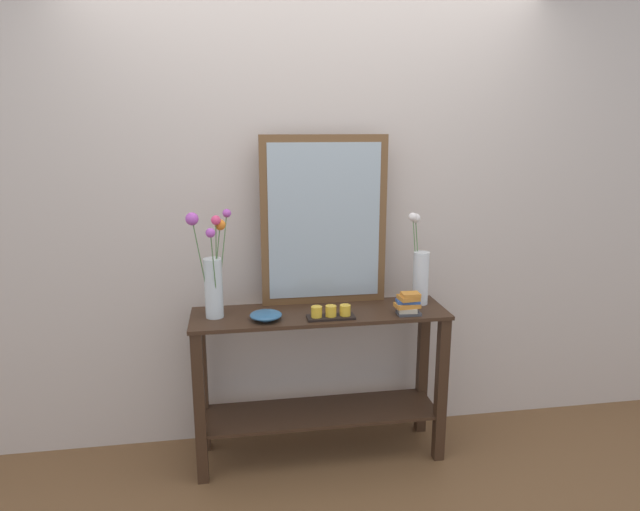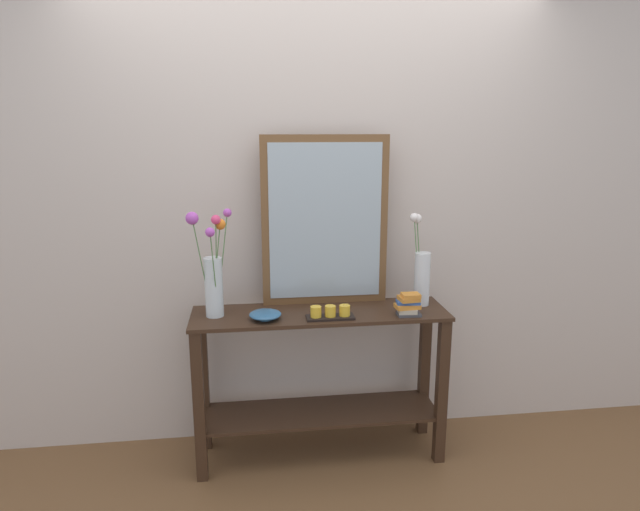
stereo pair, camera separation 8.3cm
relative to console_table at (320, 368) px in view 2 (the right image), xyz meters
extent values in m
cube|color=brown|center=(0.00, 0.00, -0.53)|extent=(7.00, 6.00, 0.02)
cube|color=beige|center=(0.00, 0.31, 0.83)|extent=(6.40, 0.08, 2.70)
cube|color=#382316|center=(0.00, 0.00, 0.31)|extent=(1.35, 0.37, 0.02)
cube|color=#382316|center=(0.00, 0.00, -0.26)|extent=(1.29, 0.33, 0.02)
cube|color=#382316|center=(-0.64, -0.15, -0.11)|extent=(0.06, 0.06, 0.82)
cube|color=#382316|center=(0.64, -0.15, -0.11)|extent=(0.06, 0.06, 0.82)
cube|color=#382316|center=(-0.64, 0.15, -0.11)|extent=(0.06, 0.06, 0.82)
cube|color=#382316|center=(0.64, 0.15, -0.11)|extent=(0.06, 0.06, 0.82)
cube|color=brown|center=(0.05, 0.16, 0.78)|extent=(0.68, 0.03, 0.91)
cube|color=#9EADB7|center=(0.05, 0.14, 0.78)|extent=(0.60, 0.00, 0.83)
cylinder|color=silver|center=(-0.55, 0.01, 0.48)|extent=(0.09, 0.09, 0.31)
cylinder|color=#4C753D|center=(-0.54, -0.05, 0.56)|extent=(0.02, 0.09, 0.44)
sphere|color=#B24CB7|center=(-0.55, -0.09, 0.78)|extent=(0.05, 0.05, 0.05)
cylinder|color=#4C753D|center=(-0.53, 0.00, 0.57)|extent=(0.07, 0.02, 0.46)
sphere|color=orange|center=(-0.50, 0.00, 0.80)|extent=(0.05, 0.05, 0.05)
cylinder|color=#4C753D|center=(-0.53, 0.00, 0.59)|extent=(0.02, 0.06, 0.49)
sphere|color=#EA4275|center=(-0.52, -0.03, 0.83)|extent=(0.05, 0.05, 0.05)
cylinder|color=#4C753D|center=(-0.60, -0.02, 0.59)|extent=(0.07, 0.05, 0.50)
sphere|color=#B24CB7|center=(-0.63, -0.04, 0.84)|extent=(0.06, 0.06, 0.06)
cylinder|color=#4C753D|center=(-0.50, 0.03, 0.59)|extent=(0.07, 0.09, 0.51)
sphere|color=#B24CB7|center=(-0.47, 0.08, 0.85)|extent=(0.04, 0.04, 0.04)
cylinder|color=silver|center=(0.57, 0.05, 0.47)|extent=(0.09, 0.09, 0.29)
cylinder|color=#4C753D|center=(0.55, 0.07, 0.57)|extent=(0.04, 0.04, 0.45)
sphere|color=silver|center=(0.54, 0.09, 0.79)|extent=(0.05, 0.05, 0.05)
cylinder|color=#4C753D|center=(0.54, 0.07, 0.57)|extent=(0.04, 0.04, 0.46)
sphere|color=silver|center=(0.52, 0.08, 0.80)|extent=(0.05, 0.05, 0.05)
cube|color=black|center=(0.04, -0.11, 0.33)|extent=(0.24, 0.09, 0.01)
cylinder|color=gold|center=(-0.04, -0.11, 0.36)|extent=(0.06, 0.06, 0.05)
cylinder|color=gold|center=(0.04, -0.11, 0.36)|extent=(0.06, 0.06, 0.05)
cylinder|color=gold|center=(0.11, -0.11, 0.36)|extent=(0.06, 0.06, 0.05)
cylinder|color=#2D5B84|center=(-0.29, -0.08, 0.33)|extent=(0.07, 0.07, 0.01)
ellipsoid|color=#2D5B84|center=(-0.29, -0.08, 0.35)|extent=(0.16, 0.16, 0.04)
cube|color=#424247|center=(0.45, -0.12, 0.33)|extent=(0.12, 0.08, 0.02)
cube|color=#B2A893|center=(0.44, -0.12, 0.35)|extent=(0.10, 0.08, 0.02)
cube|color=orange|center=(0.44, -0.11, 0.37)|extent=(0.13, 0.09, 0.02)
cube|color=#2D519E|center=(0.45, -0.10, 0.39)|extent=(0.12, 0.08, 0.02)
cube|color=orange|center=(0.45, -0.10, 0.41)|extent=(0.11, 0.10, 0.02)
cube|color=orange|center=(0.46, -0.11, 0.43)|extent=(0.09, 0.07, 0.02)
camera|label=1|loc=(-0.44, -2.72, 1.28)|focal=30.89mm
camera|label=2|loc=(-0.36, -2.73, 1.28)|focal=30.89mm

